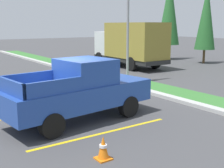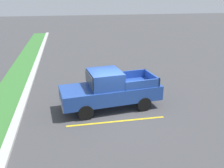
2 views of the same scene
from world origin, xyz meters
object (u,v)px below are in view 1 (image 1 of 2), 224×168
Objects in this scene: cargo_truck_distant at (130,43)px; cypress_tree_left_inner at (206,17)px; pickup_truck_main at (80,90)px; traffic_cone at (103,148)px; street_light at (126,14)px; cypress_tree_leftmost at (169,10)px.

cargo_truck_distant is 7.21m from cypress_tree_left_inner.
pickup_truck_main is 0.82× the size of cypress_tree_left_inner.
pickup_truck_main is 3.32m from traffic_cone.
street_light is 0.85× the size of cypress_tree_leftmost.
street_light is (4.77, -4.08, 1.99)m from cargo_truck_distant.
cargo_truck_distant is at bearing 139.75° from traffic_cone.
traffic_cone is (7.67, -6.45, -3.55)m from street_light.
street_light is 12.57m from cypress_tree_leftmost.
street_light reaches higher than cypress_tree_left_inner.
traffic_cone is at bearing -57.99° from cypress_tree_left_inner.
street_light is at bearing -40.54° from cargo_truck_distant.
traffic_cone is (3.06, -1.04, -0.75)m from pickup_truck_main.
pickup_truck_main is 9.02× the size of traffic_cone.
cypress_tree_left_inner reaches higher than cargo_truck_distant.
cypress_tree_leftmost reaches higher than pickup_truck_main.
pickup_truck_main is at bearing -64.52° from cypress_tree_left_inner.
cypress_tree_left_inner is at bearing 106.10° from street_light.
cypress_tree_left_inner is 10.97× the size of traffic_cone.
pickup_truck_main is 18.19m from cypress_tree_left_inner.
cypress_tree_leftmost reaches higher than cypress_tree_left_inner.
cypress_tree_leftmost reaches higher than cargo_truck_distant.
pickup_truck_main is 0.82× the size of street_light.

